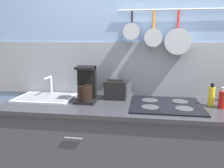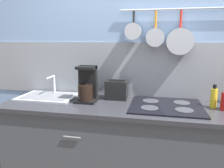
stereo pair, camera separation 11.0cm
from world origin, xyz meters
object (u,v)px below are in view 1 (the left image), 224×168
object	(u,v)px
coffee_maker	(86,87)
toaster	(116,90)
bottle_sesame_oil	(222,99)
bottle_olive_oil	(211,96)

from	to	relation	value
coffee_maker	toaster	xyz separation A→B (m)	(0.25, 0.14, -0.04)
toaster	bottle_sesame_oil	xyz separation A→B (m)	(0.89, -0.16, -0.01)
coffee_maker	bottle_sesame_oil	bearing A→B (deg)	-1.39
toaster	bottle_olive_oil	world-z (taller)	bottle_olive_oil
coffee_maker	bottle_olive_oil	bearing A→B (deg)	1.79
toaster	bottle_olive_oil	bearing A→B (deg)	-7.11
bottle_olive_oil	toaster	bearing A→B (deg)	172.89
bottle_olive_oil	bottle_sesame_oil	xyz separation A→B (m)	(0.07, -0.06, -0.01)
bottle_olive_oil	coffee_maker	bearing A→B (deg)	-178.21
bottle_olive_oil	bottle_sesame_oil	size ratio (longest dim) A/B	1.11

